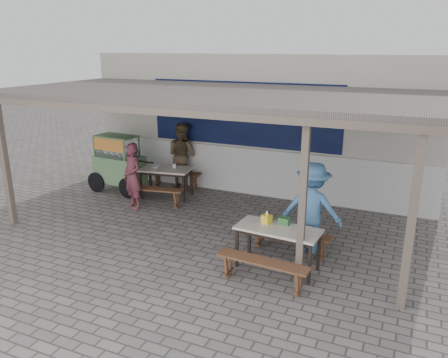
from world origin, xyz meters
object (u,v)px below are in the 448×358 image
Objects in this scene: vendor_cart at (119,162)px; tissue_box at (267,219)px; bench_left_wall at (176,176)px; condiment_bowl at (156,167)px; table_left at (166,171)px; bench_left_street at (155,193)px; bench_right_wall at (290,236)px; donation_box at (284,221)px; patron_wall_side at (182,156)px; patron_street_side at (132,176)px; condiment_jar at (174,166)px; bench_right_street at (262,267)px; patron_right_table at (312,208)px; table_right at (278,233)px.

tissue_box is at bearing -21.02° from vendor_cart.
condiment_bowl reaches higher than bench_left_wall.
tissue_box reaches higher than table_left.
vendor_cart reaches higher than bench_left_street.
donation_box is at bearing -86.10° from bench_right_wall.
patron_wall_side is 0.97m from condiment_bowl.
condiment_jar is (0.45, 1.15, 0.02)m from patron_street_side.
patron_street_side is (-0.41, -0.31, 0.45)m from bench_left_street.
bench_left_street is 0.97m from condiment_jar.
vendor_cart is (-4.99, 3.00, 0.47)m from bench_right_street.
condiment_bowl is at bearing -20.57° from patron_right_table.
patron_right_table is at bearing -38.21° from bench_left_wall.
bench_right_wall is 0.80× the size of vendor_cart.
table_right is 7.77× the size of donation_box.
tissue_box is at bearing 3.32° from patron_street_side.
table_left is 0.77× the size of patron_wall_side.
bench_right_street is 1.00× the size of bench_right_wall.
bench_left_wall is 0.79× the size of patron_wall_side.
table_right is (3.81, -3.17, 0.34)m from bench_left_wall.
bench_right_street is (-0.04, -0.65, -0.33)m from table_right.
patron_right_table reaches higher than condiment_bowl.
bench_left_wall is 4.89m from donation_box.
table_right is at bearing 154.12° from patron_wall_side.
patron_street_side reaches higher than bench_right_wall.
patron_street_side reaches higher than condiment_jar.
tissue_box is (3.46, -3.21, -0.05)m from patron_wall_side.
bench_left_wall is at bearing 107.49° from patron_street_side.
table_left reaches higher than bench_right_street.
donation_box is (3.61, -1.57, 0.48)m from bench_left_street.
vendor_cart is (-1.47, 0.59, 0.48)m from bench_left_street.
condiment_jar is (0.19, -0.74, -0.07)m from patron_wall_side.
patron_street_side reaches higher than condiment_bowl.
bench_right_wall is 0.66m from donation_box.
bench_right_wall is 4.10m from condiment_jar.
bench_left_wall is 1.55m from vendor_cart.
bench_right_wall is 0.90× the size of patron_right_table.
patron_wall_side is (0.10, 0.18, 0.54)m from bench_left_wall.
donation_box is (-0.31, -0.73, -0.04)m from patron_right_table.
condiment_bowl reaches higher than bench_left_street.
condiment_jar reaches higher than table_left.
vendor_cart reaches higher than table_right.
bench_left_street is 4.27m from bench_right_street.
patron_right_table reaches higher than table_left.
table_left is at bearing 10.34° from condiment_bowl.
patron_right_table is 0.80m from donation_box.
bench_right_wall is 4.38m from condiment_bowl.
condiment_jar reaches higher than bench_right_street.
condiment_jar is at bearing 31.43° from table_left.
patron_right_table is 7.77× the size of condiment_bowl.
bench_left_wall is 0.81× the size of patron_right_table.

